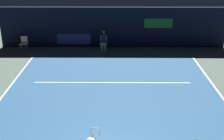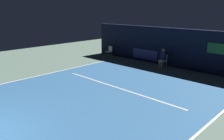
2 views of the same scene
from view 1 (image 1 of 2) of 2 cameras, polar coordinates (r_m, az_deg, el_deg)
The scene contains 7 objects.
ground_plane at distance 12.58m, azimuth -0.02°, elevation -6.21°, with size 29.02×29.02×0.00m, color slate.
court_surface at distance 12.58m, azimuth -0.02°, elevation -6.19°, with size 9.64×11.38×0.01m, color #336699.
line_service at distance 14.36m, azimuth 0.04°, elevation -2.42°, with size 7.52×0.10×0.01m, color white.
back_wall at distance 19.53m, azimuth 0.16°, elevation 8.14°, with size 14.55×0.33×2.60m.
line_judge_on_chair at distance 18.88m, azimuth -1.63°, elevation 5.73°, with size 0.44×0.53×1.32m.
courtside_chair_near at distance 19.78m, azimuth -16.45°, elevation 5.03°, with size 0.47×0.44×0.88m.
tennis_ball at distance 10.62m, azimuth 15.60°, elevation -12.60°, with size 0.07×0.07×0.07m, color #CCE033.
Camera 1 is at (0.09, -6.41, 5.90)m, focal length 47.99 mm.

